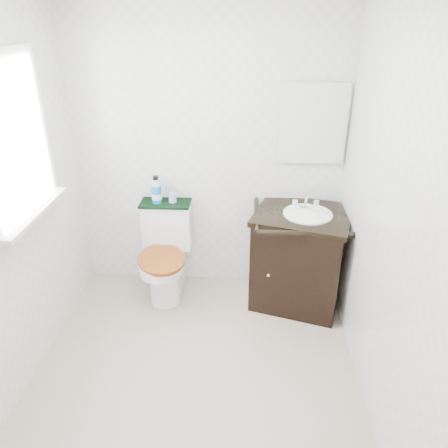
# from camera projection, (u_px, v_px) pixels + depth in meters

# --- Properties ---
(floor) EXTENTS (2.40, 2.40, 0.00)m
(floor) POSITION_uv_depth(u_px,v_px,m) (195.00, 374.00, 2.98)
(floor) COLOR #B2A48F
(floor) RESTS_ON ground
(wall_back) EXTENTS (2.40, 0.00, 2.40)m
(wall_back) POSITION_uv_depth(u_px,v_px,m) (208.00, 153.00, 3.53)
(wall_back) COLOR silver
(wall_back) RESTS_ON ground
(wall_front) EXTENTS (2.40, 0.00, 2.40)m
(wall_front) POSITION_uv_depth(u_px,v_px,m) (140.00, 377.00, 1.38)
(wall_front) COLOR silver
(wall_front) RESTS_ON ground
(wall_right) EXTENTS (0.00, 2.40, 2.40)m
(wall_right) POSITION_uv_depth(u_px,v_px,m) (388.00, 221.00, 2.40)
(wall_right) COLOR silver
(wall_right) RESTS_ON ground
(window) EXTENTS (0.02, 0.70, 0.90)m
(window) POSITION_uv_depth(u_px,v_px,m) (12.00, 140.00, 2.57)
(window) COLOR white
(window) RESTS_ON wall_left
(mirror) EXTENTS (0.50, 0.02, 0.60)m
(mirror) POSITION_uv_depth(u_px,v_px,m) (313.00, 124.00, 3.35)
(mirror) COLOR silver
(mirror) RESTS_ON wall_back
(toilet) EXTENTS (0.48, 0.67, 0.78)m
(toilet) POSITION_uv_depth(u_px,v_px,m) (166.00, 257.00, 3.72)
(toilet) COLOR white
(toilet) RESTS_ON floor
(vanity) EXTENTS (0.87, 0.80, 0.92)m
(vanity) POSITION_uv_depth(u_px,v_px,m) (300.00, 256.00, 3.56)
(vanity) COLOR black
(vanity) RESTS_ON floor
(trash_bin) EXTENTS (0.21, 0.18, 0.26)m
(trash_bin) POSITION_uv_depth(u_px,v_px,m) (259.00, 283.00, 3.74)
(trash_bin) COLOR white
(trash_bin) RESTS_ON floor
(towel) EXTENTS (0.42, 0.22, 0.02)m
(towel) POSITION_uv_depth(u_px,v_px,m) (165.00, 203.00, 3.63)
(towel) COLOR black
(towel) RESTS_ON toilet
(mouthwash_bottle) EXTENTS (0.08, 0.08, 0.23)m
(mouthwash_bottle) POSITION_uv_depth(u_px,v_px,m) (156.00, 191.00, 3.57)
(mouthwash_bottle) COLOR blue
(mouthwash_bottle) RESTS_ON towel
(cup) EXTENTS (0.07, 0.07, 0.08)m
(cup) POSITION_uv_depth(u_px,v_px,m) (173.00, 197.00, 3.61)
(cup) COLOR #7EA9CF
(cup) RESTS_ON towel
(soap_bar) EXTENTS (0.08, 0.05, 0.02)m
(soap_bar) POSITION_uv_depth(u_px,v_px,m) (303.00, 207.00, 3.46)
(soap_bar) COLOR #176470
(soap_bar) RESTS_ON vanity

